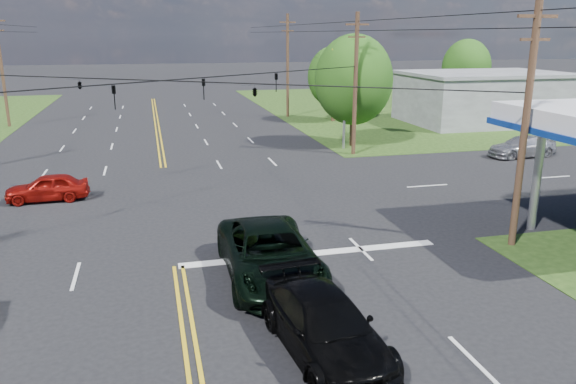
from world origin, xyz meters
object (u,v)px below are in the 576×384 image
object	(u,v)px
pole_left_far	(2,68)
tree_far_r	(466,67)
retail_ne	(483,99)
pole_right_far	(288,65)
tree_right_a	(354,80)
suv_black	(324,325)
tree_right_b	(334,77)
pickup_dkgreen	(270,254)
pole_ne	(355,83)
pole_se	(525,122)

from	to	relation	value
pole_left_far	tree_far_r	xyz separation A→B (m)	(47.00, 2.00, -0.62)
retail_ne	pole_right_far	bearing A→B (deg)	154.80
tree_right_a	tree_far_r	world-z (taller)	tree_right_a
tree_right_a	tree_far_r	distance (m)	26.91
retail_ne	suv_black	size ratio (longest dim) A/B	2.57
tree_right_a	tree_right_b	bearing A→B (deg)	78.23
retail_ne	tree_right_a	bearing A→B (deg)	-153.43
tree_right_b	pickup_dkgreen	size ratio (longest dim) A/B	1.09
pole_ne	tree_right_b	size ratio (longest dim) A/B	1.34
tree_right_b	pickup_dkgreen	xyz separation A→B (m)	(-13.50, -33.78, -3.31)
pole_se	tree_right_b	distance (m)	33.19
tree_right_a	pole_ne	bearing A→B (deg)	-108.43
tree_right_a	pickup_dkgreen	xyz separation A→B (m)	(-11.00, -21.78, -3.96)
retail_ne	pole_ne	size ratio (longest dim) A/B	1.47
pole_left_far	tree_far_r	bearing A→B (deg)	2.44
tree_far_r	pickup_dkgreen	distance (m)	50.56
tree_far_r	pole_ne	bearing A→B (deg)	-135.00
pole_left_far	pole_right_far	size ratio (longest dim) A/B	1.00
retail_ne	pole_se	bearing A→B (deg)	-120.38
pickup_dkgreen	pole_left_far	bearing A→B (deg)	113.91
tree_far_r	suv_black	world-z (taller)	tree_far_r
suv_black	pole_se	bearing A→B (deg)	23.98
pole_left_far	tree_right_a	xyz separation A→B (m)	(27.00, -16.00, -0.30)
pole_left_far	tree_right_b	size ratio (longest dim) A/B	1.41
pole_right_far	tree_far_r	world-z (taller)	pole_right_far
pickup_dkgreen	tree_far_r	bearing A→B (deg)	53.03
tree_right_b	pole_right_far	bearing A→B (deg)	131.19
pole_se	pole_right_far	size ratio (longest dim) A/B	0.95
pole_right_far	tree_right_b	bearing A→B (deg)	-48.81
pole_left_far	tree_right_b	xyz separation A→B (m)	(29.50, -4.00, -0.95)
retail_ne	suv_black	world-z (taller)	retail_ne
pole_se	pole_left_far	distance (m)	45.22
pole_se	tree_right_b	world-z (taller)	pole_se
pickup_dkgreen	retail_ne	bearing A→B (deg)	48.76
pole_ne	retail_ne	bearing A→B (deg)	32.91
tree_right_a	pickup_dkgreen	distance (m)	24.72
pole_left_far	retail_ne	bearing A→B (deg)	-10.54
pole_ne	tree_far_r	distance (m)	29.70
suv_black	pole_right_far	bearing A→B (deg)	70.80
retail_ne	tree_far_r	size ratio (longest dim) A/B	1.83
tree_far_r	pole_left_far	bearing A→B (deg)	-177.56
pole_left_far	suv_black	distance (m)	45.91
pole_se	suv_black	size ratio (longest dim) A/B	1.75
tree_right_a	tree_right_b	xyz separation A→B (m)	(2.50, 12.00, -0.65)
pole_ne	pickup_dkgreen	world-z (taller)	pole_ne
tree_right_a	retail_ne	bearing A→B (deg)	26.57
tree_right_a	pole_se	bearing A→B (deg)	-92.73
suv_black	tree_right_b	bearing A→B (deg)	64.76
pole_left_far	suv_black	xyz separation A→B (m)	(16.40, -42.65, -4.38)
pole_right_far	tree_right_a	world-z (taller)	pole_right_far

